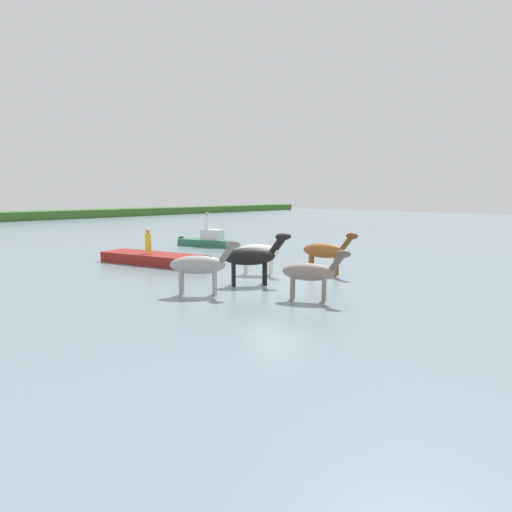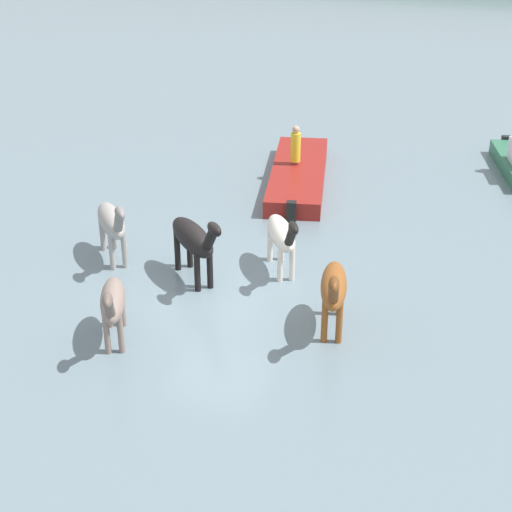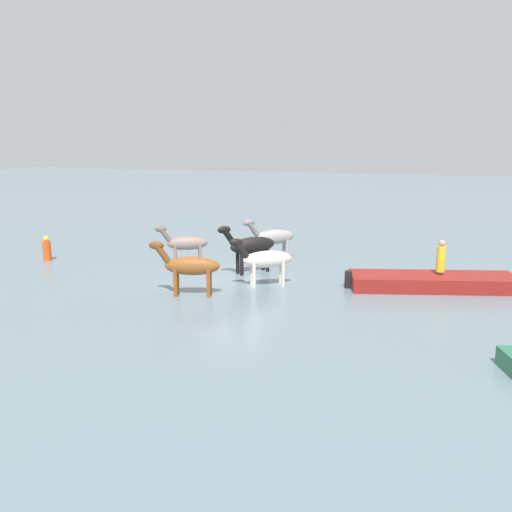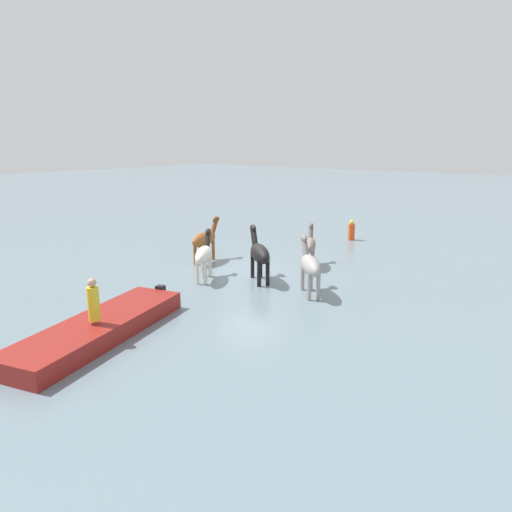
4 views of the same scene
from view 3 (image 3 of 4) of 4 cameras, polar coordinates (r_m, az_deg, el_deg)
name	(u,v)px [view 3 (image 3 of 4)]	position (r m, az deg, el deg)	size (l,w,h in m)	color
ground_plane	(232,276)	(21.69, -2.53, -2.18)	(142.59, 142.59, 0.00)	slate
horse_dark_mare	(190,266)	(18.93, -7.03, -1.07)	(1.08, 2.49, 1.93)	brown
horse_dun_straggler	(186,243)	(23.61, -7.46, 1.33)	(1.41, 2.15, 1.77)	gray
horse_chestnut_trailing	(272,237)	(24.26, 1.74, 1.99)	(2.03, 2.10, 1.97)	#9E9993
horse_mid_herd	(251,246)	(22.03, -0.56, 1.09)	(2.29, 2.02, 2.06)	black
horse_lead	(265,259)	(19.97, 1.01, -0.37)	(1.65, 2.21, 1.88)	silver
boat_dinghy_port	(432,284)	(20.87, 18.14, -2.81)	(3.22, 6.25, 0.78)	maroon
person_watcher_seated	(441,257)	(20.84, 19.00, -0.10)	(0.32, 0.32, 1.19)	yellow
buoy_channel_marker	(47,250)	(26.18, -21.25, 0.64)	(0.36, 0.36, 1.14)	#E54C19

